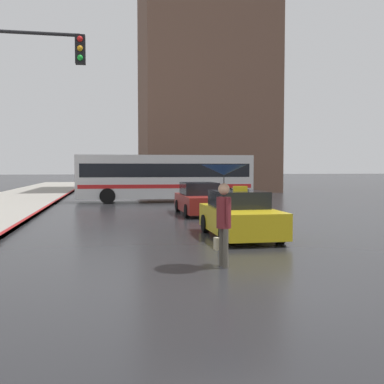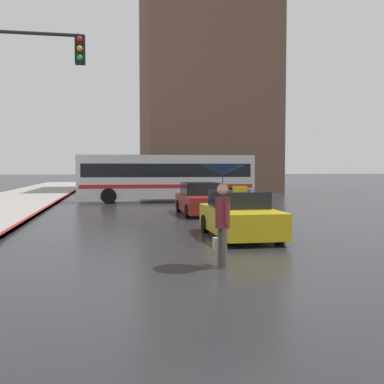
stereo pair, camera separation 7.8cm
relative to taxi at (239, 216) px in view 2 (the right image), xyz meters
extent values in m
plane|color=#262628|center=(-1.95, -6.10, -0.68)|extent=(300.00, 300.00, 0.00)
cube|color=gold|center=(0.00, -0.04, -0.13)|extent=(1.80, 4.14, 0.77)
cube|color=black|center=(0.00, 0.16, 0.52)|extent=(1.58, 1.86, 0.53)
cylinder|color=black|center=(0.86, -1.33, -0.38)|extent=(0.20, 0.60, 0.60)
cylinder|color=black|center=(-0.85, -1.33, -0.38)|extent=(0.20, 0.60, 0.60)
cylinder|color=black|center=(0.86, 1.24, -0.38)|extent=(0.20, 0.60, 0.60)
cylinder|color=black|center=(-0.85, 1.24, -0.38)|extent=(0.20, 0.60, 0.60)
cube|color=yellow|center=(0.00, -0.04, 0.87)|extent=(0.44, 0.16, 0.16)
cube|color=maroon|center=(0.15, 7.16, -0.14)|extent=(1.80, 4.46, 0.75)
cube|color=black|center=(0.15, 7.38, 0.53)|extent=(1.58, 2.00, 0.59)
cylinder|color=black|center=(1.00, 5.78, -0.38)|extent=(0.20, 0.60, 0.60)
cylinder|color=black|center=(-0.71, 5.78, -0.38)|extent=(0.20, 0.60, 0.60)
cylinder|color=black|center=(1.00, 8.54, -0.38)|extent=(0.20, 0.60, 0.60)
cylinder|color=black|center=(-0.71, 8.54, -0.38)|extent=(0.20, 0.60, 0.60)
cube|color=silver|center=(-0.54, 15.26, 0.96)|extent=(11.25, 2.92, 2.75)
cube|color=black|center=(-0.54, 15.26, 1.37)|extent=(10.69, 2.92, 0.84)
cube|color=red|center=(-0.54, 15.26, 0.38)|extent=(10.91, 2.93, 0.24)
cylinder|color=black|center=(3.40, 16.31, -0.20)|extent=(0.97, 0.32, 0.96)
cylinder|color=black|center=(3.31, 13.91, -0.20)|extent=(0.97, 0.32, 0.96)
cylinder|color=black|center=(-4.12, 16.59, -0.20)|extent=(0.97, 0.32, 0.96)
cylinder|color=black|center=(-4.21, 14.19, -0.20)|extent=(0.97, 0.32, 0.96)
cylinder|color=#4C473D|center=(-1.57, -4.24, -0.24)|extent=(0.14, 0.14, 0.87)
cylinder|color=#4C473D|center=(-1.60, -4.02, -0.24)|extent=(0.14, 0.14, 0.87)
cylinder|color=maroon|center=(-1.58, -4.13, 0.54)|extent=(0.37, 0.37, 0.69)
sphere|color=tan|center=(-1.58, -4.13, 1.06)|extent=(0.25, 0.25, 0.25)
cylinder|color=maroon|center=(-1.55, -4.33, 0.59)|extent=(0.08, 0.08, 0.59)
cylinder|color=maroon|center=(-1.61, -3.93, 0.59)|extent=(0.08, 0.08, 0.59)
cone|color=navy|center=(-1.58, -4.13, 1.48)|extent=(1.01, 1.01, 0.23)
cylinder|color=black|center=(-1.58, -4.13, 1.13)|extent=(0.02, 0.02, 0.70)
cube|color=#BFB28C|center=(-1.67, -3.86, -0.20)|extent=(0.12, 0.19, 0.28)
cylinder|color=black|center=(-6.43, -0.44, 5.27)|extent=(3.17, 0.10, 0.10)
cube|color=black|center=(-4.84, -0.44, 4.87)|extent=(0.28, 0.28, 0.80)
sphere|color=red|center=(-4.84, -0.60, 5.13)|extent=(0.16, 0.16, 0.16)
sphere|color=orange|center=(-4.84, -0.60, 4.87)|extent=(0.16, 0.16, 0.16)
sphere|color=green|center=(-4.84, -0.60, 4.61)|extent=(0.16, 0.16, 0.16)
cube|color=brown|center=(5.07, 30.43, 10.87)|extent=(11.97, 13.07, 23.10)
camera|label=1|loc=(-4.05, -13.71, 1.52)|focal=42.00mm
camera|label=2|loc=(-3.97, -13.72, 1.52)|focal=42.00mm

